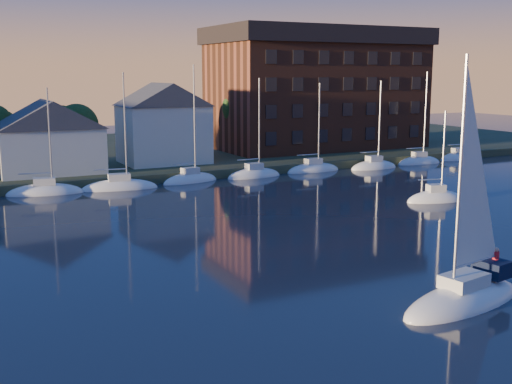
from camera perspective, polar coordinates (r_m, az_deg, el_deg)
shoreline_land at (r=94.17m, az=-15.95°, el=2.83°), size 160.00×50.00×2.00m
wooden_dock at (r=71.96m, az=-12.35°, el=0.71°), size 120.00×3.00×1.00m
clubhouse_centre at (r=74.94m, az=-17.95°, el=4.78°), size 11.55×8.40×8.08m
clubhouse_east at (r=80.18m, az=-8.26°, el=6.16°), size 10.50×8.40×9.80m
condo_block at (r=96.68m, az=5.42°, el=9.21°), size 31.00×17.00×17.40m
tree_line at (r=82.24m, az=-13.17°, el=6.92°), size 93.40×5.40×8.90m
moored_fleet at (r=70.22m, az=-8.57°, el=0.67°), size 95.50×2.40×12.05m
hero_sailboat at (r=35.98m, az=18.07°, el=-8.53°), size 9.36×4.46×14.03m
drifting_sailboat_right at (r=63.04m, az=15.66°, el=-0.73°), size 6.10×3.27×9.64m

